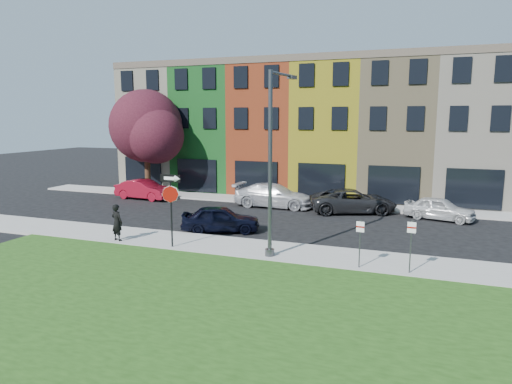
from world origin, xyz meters
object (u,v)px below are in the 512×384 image
at_px(stop_sign, 171,196).
at_px(street_lamp, 272,164).
at_px(sedan_near, 221,219).
at_px(man, 117,222).

height_order(stop_sign, street_lamp, street_lamp).
distance_m(stop_sign, sedan_near, 4.26).
relative_size(stop_sign, sedan_near, 0.75).
bearing_deg(man, street_lamp, -163.51).
bearing_deg(sedan_near, man, 114.26).
height_order(man, sedan_near, man).
bearing_deg(stop_sign, man, -177.32).
height_order(man, street_lamp, street_lamp).
bearing_deg(stop_sign, sedan_near, 82.14).
bearing_deg(street_lamp, stop_sign, -165.91).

